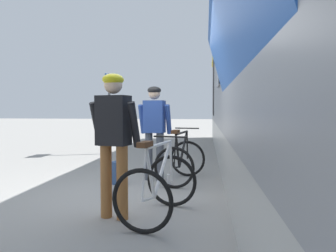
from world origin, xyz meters
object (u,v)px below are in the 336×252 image
Objects in this scene: cyclist_far_in_blue at (154,124)px; platform_sign_post at (109,100)px; bicycle_near_white at (158,186)px; water_bottle_near_the_bikes at (169,180)px; bicycle_far_black at (181,160)px; backpack_on_platform at (118,173)px; train_car at (302,76)px; cyclist_near_in_dark at (114,132)px.

cyclist_far_in_blue is 0.73× the size of platform_sign_post.
bicycle_near_white is 1.66m from water_bottle_near_the_bikes.
bicycle_far_black is (0.51, -0.09, -0.65)m from cyclist_far_in_blue.
water_bottle_near_the_bikes is at bearing -53.59° from cyclist_far_in_blue.
bicycle_far_black is at bearing -54.86° from platform_sign_post.
platform_sign_post is at bearing 112.95° from bicycle_near_white.
train_car is at bearing 36.42° from backpack_on_platform.
bicycle_near_white is 2.98× the size of backpack_on_platform.
cyclist_near_in_dark is at bearing -175.24° from bicycle_near_white.
platform_sign_post is (-2.30, 5.43, 1.22)m from bicycle_near_white.
backpack_on_platform is (-0.98, 1.68, -0.20)m from bicycle_near_white.
water_bottle_near_the_bikes is (0.48, 1.68, -0.95)m from cyclist_near_in_dark.
cyclist_near_in_dark is 0.85m from bicycle_near_white.
platform_sign_post reaches higher than cyclist_near_in_dark.
bicycle_far_black is 4.39m from platform_sign_post.
train_car is at bearing 9.08° from cyclist_far_in_blue.
bicycle_near_white is at bearing 4.76° from cyclist_near_in_dark.
cyclist_near_in_dark is 2.13m from cyclist_far_in_blue.
water_bottle_near_the_bikes is at bearing -59.48° from platform_sign_post.
bicycle_near_white is 5.67× the size of water_bottle_near_the_bikes.
water_bottle_near_the_bikes is at bearing -117.92° from bicycle_far_black.
train_car is at bearing 13.32° from bicycle_far_black.
cyclist_near_in_dark is 1.99m from water_bottle_near_the_bikes.
train_car is at bearing -32.00° from platform_sign_post.
bicycle_near_white is 1.95m from backpack_on_platform.
platform_sign_post is at bearing 120.52° from water_bottle_near_the_bikes.
platform_sign_post reaches higher than bicycle_far_black.
cyclist_far_in_blue reaches higher than backpack_on_platform.
water_bottle_near_the_bikes is at bearing 19.69° from backpack_on_platform.
backpack_on_platform is 0.17× the size of platform_sign_post.
train_car reaches higher than platform_sign_post.
platform_sign_post is (-2.24, 3.80, 1.52)m from water_bottle_near_the_bikes.
cyclist_near_in_dark is 1.97m from backpack_on_platform.
train_car is 3.87m from backpack_on_platform.
cyclist_far_in_blue is 3.90m from platform_sign_post.
train_car is 15.14× the size of bicycle_near_white.
cyclist_far_in_blue is 2.21m from bicycle_near_white.
bicycle_near_white reaches higher than backpack_on_platform.
bicycle_near_white is at bearing -87.82° from water_bottle_near_the_bikes.
backpack_on_platform is at bearing -165.92° from train_car.
cyclist_far_in_blue is 1.50× the size of bicycle_far_black.
bicycle_near_white is 0.50× the size of platform_sign_post.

